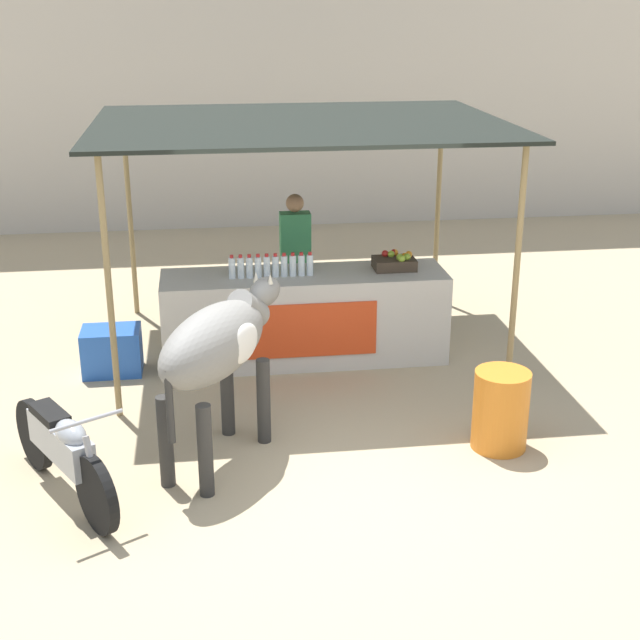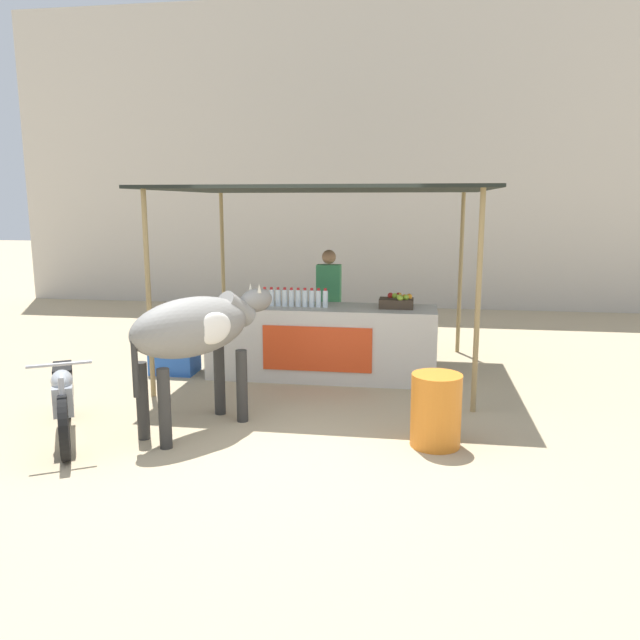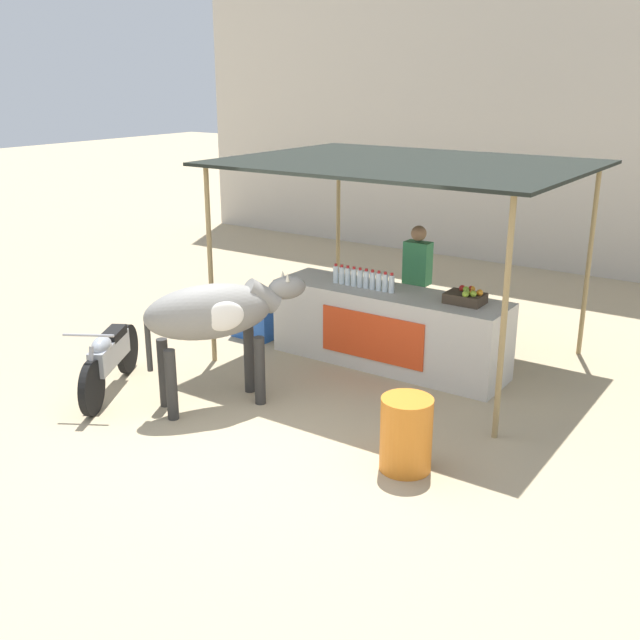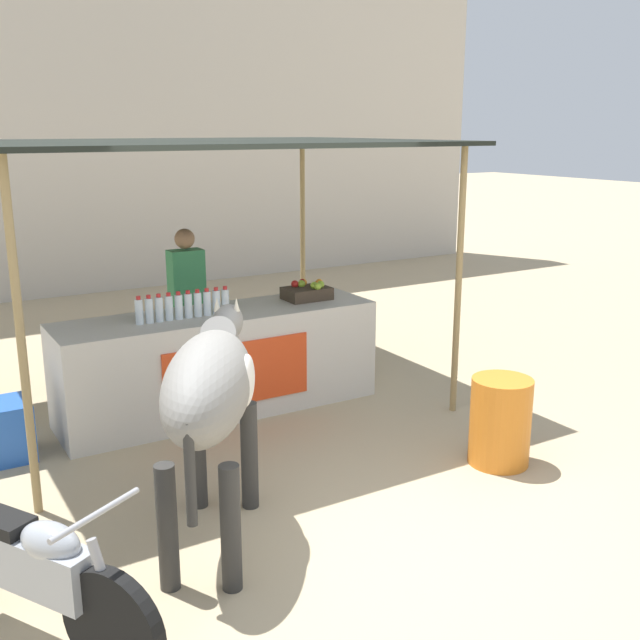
# 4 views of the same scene
# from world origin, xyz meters

# --- Properties ---
(ground_plane) EXTENTS (60.00, 60.00, 0.00)m
(ground_plane) POSITION_xyz_m (0.00, 0.00, 0.00)
(ground_plane) COLOR tan
(building_wall_far) EXTENTS (16.00, 0.50, 6.59)m
(building_wall_far) POSITION_xyz_m (0.00, 8.32, 3.30)
(building_wall_far) COLOR beige
(building_wall_far) RESTS_ON ground
(stall_counter) EXTENTS (3.00, 0.82, 0.96)m
(stall_counter) POSITION_xyz_m (0.00, 2.20, 0.48)
(stall_counter) COLOR beige
(stall_counter) RESTS_ON ground
(stall_awning) EXTENTS (4.20, 3.20, 2.50)m
(stall_awning) POSITION_xyz_m (0.00, 2.50, 2.40)
(stall_awning) COLOR black
(stall_awning) RESTS_ON ground
(water_bottle_row) EXTENTS (0.88, 0.07, 0.25)m
(water_bottle_row) POSITION_xyz_m (-0.35, 2.15, 1.07)
(water_bottle_row) COLOR silver
(water_bottle_row) RESTS_ON stall_counter
(fruit_crate) EXTENTS (0.44, 0.32, 0.18)m
(fruit_crate) POSITION_xyz_m (0.98, 2.25, 1.04)
(fruit_crate) COLOR #3F3326
(fruit_crate) RESTS_ON stall_counter
(vendor_behind_counter) EXTENTS (0.34, 0.22, 1.65)m
(vendor_behind_counter) POSITION_xyz_m (-0.01, 2.95, 0.85)
(vendor_behind_counter) COLOR #383842
(vendor_behind_counter) RESTS_ON ground
(cooler_box) EXTENTS (0.60, 0.44, 0.48)m
(cooler_box) POSITION_xyz_m (-2.03, 2.10, 0.24)
(cooler_box) COLOR blue
(cooler_box) RESTS_ON ground
(water_barrel) EXTENTS (0.48, 0.48, 0.71)m
(water_barrel) POSITION_xyz_m (1.44, -0.01, 0.35)
(water_barrel) COLOR orange
(water_barrel) RESTS_ON ground
(cow) EXTENTS (1.27, 1.74, 1.44)m
(cow) POSITION_xyz_m (-0.95, 0.10, 1.03)
(cow) COLOR gray
(cow) RESTS_ON ground
(motorcycle_parked) EXTENTS (1.01, 1.59, 0.90)m
(motorcycle_parked) POSITION_xyz_m (-2.18, -0.36, 0.43)
(motorcycle_parked) COLOR black
(motorcycle_parked) RESTS_ON ground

